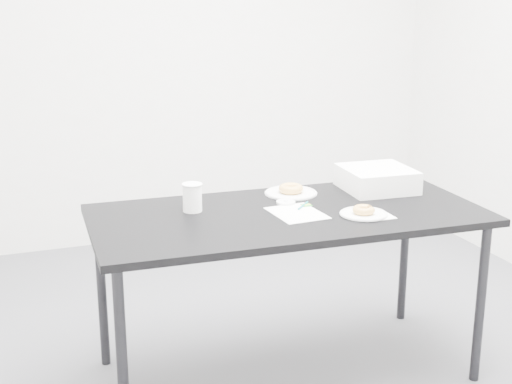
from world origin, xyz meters
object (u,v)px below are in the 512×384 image
object	(u,v)px
table	(288,225)
bakery_box	(377,179)
donut_near	(364,210)
scorecard	(297,213)
pen	(303,206)
donut_far	(291,189)
coffee_cup	(192,197)
plate_far	(291,193)
plate_near	(364,214)

from	to	relation	value
table	bakery_box	bearing A→B (deg)	21.14
bakery_box	donut_near	bearing A→B (deg)	-123.23
scorecard	pen	xyz separation A→B (m)	(0.06, 0.08, 0.00)
donut_far	coffee_cup	bearing A→B (deg)	-168.01
plate_far	donut_far	xyz separation A→B (m)	(0.00, 0.00, 0.02)
plate_near	bakery_box	xyz separation A→B (m)	(0.25, 0.34, 0.05)
donut_far	donut_near	bearing A→B (deg)	-69.01
pen	donut_far	world-z (taller)	donut_far
pen	bakery_box	distance (m)	0.47
plate_near	bakery_box	size ratio (longest dim) A/B	0.64
plate_near	donut_near	xyz separation A→B (m)	(0.00, 0.00, 0.02)
plate_far	pen	bearing A→B (deg)	-98.57
donut_near	plate_far	xyz separation A→B (m)	(-0.16, 0.41, -0.02)
table	pen	distance (m)	0.12
donut_far	plate_near	bearing A→B (deg)	-69.01
scorecard	bakery_box	size ratio (longest dim) A/B	0.81
coffee_cup	table	bearing A→B (deg)	-21.30
donut_far	bakery_box	xyz separation A→B (m)	(0.41, -0.07, 0.03)
scorecard	pen	size ratio (longest dim) A/B	2.15
plate_near	coffee_cup	world-z (taller)	coffee_cup
coffee_cup	donut_near	bearing A→B (deg)	-24.79
scorecard	donut_far	size ratio (longest dim) A/B	2.21
pen	table	bearing A→B (deg)	159.55
plate_far	bakery_box	xyz separation A→B (m)	(0.41, -0.07, 0.05)
donut_near	donut_far	distance (m)	0.44
plate_near	table	bearing A→B (deg)	150.74
table	coffee_cup	distance (m)	0.43
pen	coffee_cup	size ratio (longest dim) A/B	0.95
plate_near	plate_far	size ratio (longest dim) A/B	0.83
bakery_box	plate_far	bearing A→B (deg)	173.67
plate_near	donut_far	distance (m)	0.44
plate_near	coffee_cup	xyz separation A→B (m)	(-0.66, 0.31, 0.06)
donut_far	bakery_box	bearing A→B (deg)	-9.78
plate_far	bakery_box	size ratio (longest dim) A/B	0.78
plate_far	bakery_box	distance (m)	0.42
table	donut_far	bearing A→B (deg)	66.67
plate_far	donut_near	bearing A→B (deg)	-69.01
plate_near	donut_far	bearing A→B (deg)	110.99
donut_far	coffee_cup	size ratio (longest dim) A/B	0.93
plate_near	donut_far	world-z (taller)	donut_far
bakery_box	pen	bearing A→B (deg)	-159.01
pen	plate_near	size ratio (longest dim) A/B	0.58
plate_near	donut_near	world-z (taller)	donut_near
scorecard	coffee_cup	bearing A→B (deg)	152.19
table	plate_far	xyz separation A→B (m)	(0.12, 0.26, 0.06)
plate_far	table	bearing A→B (deg)	-115.39
donut_near	plate_far	world-z (taller)	donut_near
table	donut_far	world-z (taller)	donut_far
table	plate_near	bearing A→B (deg)	-27.21
plate_near	plate_far	distance (m)	0.44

